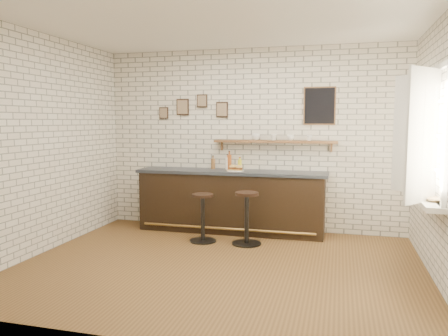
{
  "coord_description": "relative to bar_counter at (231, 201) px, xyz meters",
  "views": [
    {
      "loc": [
        1.42,
        -5.14,
        1.81
      ],
      "look_at": [
        -0.18,
        0.9,
        1.14
      ],
      "focal_mm": 35.0,
      "sensor_mm": 36.0,
      "label": 1
    }
  ],
  "objects": [
    {
      "name": "book_upper",
      "position": [
        2.65,
        -1.64,
        0.45
      ],
      "size": [
        0.21,
        0.26,
        0.02
      ],
      "primitive_type": "imported",
      "rotation": [
        0.0,
        0.0,
        -0.17
      ],
      "color": "tan",
      "rests_on": "book_lower"
    },
    {
      "name": "wall_shelf",
      "position": [
        0.67,
        0.2,
        0.97
      ],
      "size": [
        2.0,
        0.18,
        0.18
      ],
      "color": "brown",
      "rests_on": "ground"
    },
    {
      "name": "bar_stool_left",
      "position": [
        -0.26,
        -0.7,
        -0.12
      ],
      "size": [
        0.4,
        0.4,
        0.73
      ],
      "color": "black",
      "rests_on": "ground"
    },
    {
      "name": "bitters_bottle_brown",
      "position": [
        -0.35,
        0.16,
        0.6
      ],
      "size": [
        0.07,
        0.07,
        0.23
      ],
      "color": "brown",
      "rests_on": "bar_counter"
    },
    {
      "name": "potato_chips",
      "position": [
        0.05,
        -0.05,
        0.52
      ],
      "size": [
        0.26,
        0.2,
        0.0
      ],
      "color": "#C29444",
      "rests_on": "sandwich_plate"
    },
    {
      "name": "bar_stool_right",
      "position": [
        0.41,
        -0.67,
        -0.09
      ],
      "size": [
        0.45,
        0.45,
        0.78
      ],
      "color": "black",
      "rests_on": "ground"
    },
    {
      "name": "sandwich_plate",
      "position": [
        0.08,
        -0.05,
        0.51
      ],
      "size": [
        0.28,
        0.28,
        0.01
      ],
      "primitive_type": "cylinder",
      "color": "white",
      "rests_on": "bar_counter"
    },
    {
      "name": "bitters_bottle_amber",
      "position": [
        -0.07,
        0.16,
        0.63
      ],
      "size": [
        0.07,
        0.07,
        0.31
      ],
      "color": "#A24B1A",
      "rests_on": "bar_counter"
    },
    {
      "name": "ciabatta_sandwich",
      "position": [
        0.09,
        -0.05,
        0.56
      ],
      "size": [
        0.26,
        0.18,
        0.08
      ],
      "color": "#DCB05A",
      "rests_on": "sandwich_plate"
    },
    {
      "name": "shelf_cup_b",
      "position": [
        0.66,
        0.2,
        1.04
      ],
      "size": [
        0.15,
        0.15,
        0.1
      ],
      "primitive_type": "imported",
      "rotation": [
        0.0,
        0.0,
        1.01
      ],
      "color": "white",
      "rests_on": "wall_shelf"
    },
    {
      "name": "casement_window",
      "position": [
        2.63,
        -1.4,
        1.14
      ],
      "size": [
        0.4,
        1.3,
        1.56
      ],
      "color": "white",
      "rests_on": "ground"
    },
    {
      "name": "window_sill",
      "position": [
        2.67,
        -1.4,
        0.39
      ],
      "size": [
        0.2,
        1.35,
        0.06
      ],
      "color": "white",
      "rests_on": "ground"
    },
    {
      "name": "shelf_cup_c",
      "position": [
        0.93,
        0.2,
        1.04
      ],
      "size": [
        0.12,
        0.12,
        0.09
      ],
      "primitive_type": "imported",
      "rotation": [
        0.0,
        0.0,
        1.58
      ],
      "color": "white",
      "rests_on": "wall_shelf"
    },
    {
      "name": "bar_counter",
      "position": [
        0.0,
        0.0,
        0.0
      ],
      "size": [
        3.1,
        0.65,
        1.01
      ],
      "color": "black",
      "rests_on": "ground"
    },
    {
      "name": "shelf_cup_a",
      "position": [
        0.37,
        0.2,
        1.05
      ],
      "size": [
        0.19,
        0.19,
        0.11
      ],
      "primitive_type": "imported",
      "rotation": [
        0.0,
        0.0,
        0.59
      ],
      "color": "white",
      "rests_on": "wall_shelf"
    },
    {
      "name": "condiment_bottle_yellow",
      "position": [
        0.11,
        0.16,
        0.59
      ],
      "size": [
        0.07,
        0.07,
        0.21
      ],
      "color": "yellow",
      "rests_on": "bar_counter"
    },
    {
      "name": "book_lower",
      "position": [
        2.65,
        -1.66,
        0.43
      ],
      "size": [
        0.24,
        0.27,
        0.02
      ],
      "primitive_type": "imported",
      "rotation": [
        0.0,
        0.0,
        0.43
      ],
      "color": "tan",
      "rests_on": "window_sill"
    },
    {
      "name": "bitters_bottle_white",
      "position": [
        -0.11,
        0.16,
        0.61
      ],
      "size": [
        0.07,
        0.07,
        0.25
      ],
      "color": "white",
      "rests_on": "bar_counter"
    },
    {
      "name": "ground",
      "position": [
        0.27,
        -1.7,
        -0.51
      ],
      "size": [
        5.0,
        5.0,
        0.0
      ],
      "primitive_type": "plane",
      "color": "brown",
      "rests_on": "ground"
    },
    {
      "name": "shelf_cup_d",
      "position": [
        1.23,
        0.2,
        1.04
      ],
      "size": [
        0.09,
        0.09,
        0.08
      ],
      "primitive_type": "imported",
      "rotation": [
        0.0,
        0.0,
        -0.04
      ],
      "color": "white",
      "rests_on": "wall_shelf"
    },
    {
      "name": "back_wall_decor",
      "position": [
        0.5,
        0.28,
        1.54
      ],
      "size": [
        2.96,
        0.02,
        0.56
      ],
      "color": "black",
      "rests_on": "ground"
    }
  ]
}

